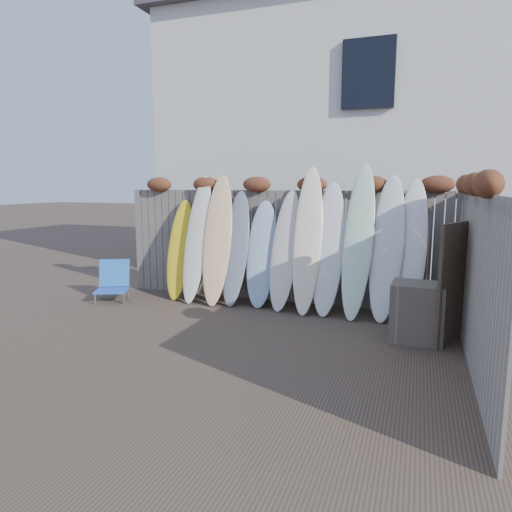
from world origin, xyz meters
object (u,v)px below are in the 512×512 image
(beach_chair, at_px, (113,282))
(wooden_crate, at_px, (417,312))
(lattice_panel, at_px, (455,283))
(surfboard_0, at_px, (180,249))

(beach_chair, height_order, wooden_crate, wooden_crate)
(wooden_crate, distance_m, lattice_panel, 0.63)
(lattice_panel, xyz_separation_m, surfboard_0, (-4.65, 0.93, 0.11))
(lattice_panel, bearing_deg, beach_chair, -159.46)
(wooden_crate, height_order, surfboard_0, surfboard_0)
(wooden_crate, bearing_deg, lattice_panel, 17.34)
(wooden_crate, relative_size, lattice_panel, 0.49)
(wooden_crate, bearing_deg, surfboard_0, 165.69)
(wooden_crate, xyz_separation_m, surfboard_0, (-4.20, 1.07, 0.52))
(lattice_panel, bearing_deg, surfboard_0, -167.29)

